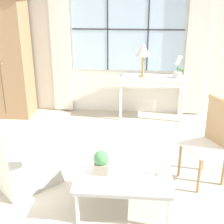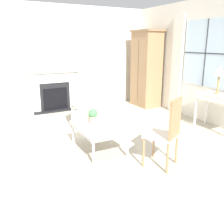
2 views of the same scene
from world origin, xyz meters
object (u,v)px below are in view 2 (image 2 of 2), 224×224
Objects in this scene: armoire at (146,69)px; console_table at (224,100)px; armchair_upholstered at (96,113)px; table_lamp at (220,71)px; side_chair_wooden at (168,129)px; fireplace at (54,87)px; coffee_table at (99,129)px; potted_plant_small at (93,116)px; pillar_candle at (109,129)px.

armoire reaches higher than console_table.
armoire reaches higher than armchair_upholstered.
table_lamp is at bearing 0.89° from armoire.
fireplace is at bearing -171.62° from side_chair_wooden.
armchair_upholstered is at bearing 15.63° from fireplace.
coffee_table is at bearing -94.50° from table_lamp.
side_chair_wooden is at bearing -71.85° from console_table.
potted_plant_small is at bearing -99.74° from table_lamp.
armchair_upholstered reaches higher than console_table.
console_table is 2.11m from side_chair_wooden.
fireplace reaches higher than table_lamp.
armchair_upholstered is at bearing -63.64° from armoire.
fireplace is at bearing -105.36° from armoire.
armoire is 3.60× the size of table_lamp.
potted_plant_small is (1.02, -0.53, 0.29)m from armchair_upholstered.
coffee_table is (-0.21, -2.64, -0.87)m from table_lamp.
armoire reaches higher than coffee_table.
table_lamp is (2.50, 0.04, 0.17)m from armoire.
coffee_table is at bearing -1.00° from fireplace.
console_table reaches higher than coffee_table.
potted_plant_small is (-0.45, -2.63, -0.69)m from table_lamp.
table_lamp is at bearing 54.96° from armchair_upholstered.
console_table is at bearing 1.06° from armoire.
armchair_upholstered reaches higher than coffee_table.
armoire reaches higher than table_lamp.
potted_plant_small is (-1.28, -0.64, -0.04)m from side_chair_wooden.
console_table is at bearing 76.76° from potted_plant_small.
pillar_candle is at bearing -44.08° from armoire.
side_chair_wooden is 1.05× the size of coffee_table.
potted_plant_small reaches higher than pillar_candle.
table_lamp is at bearing 93.88° from pillar_candle.
side_chair_wooden is at bearing -30.44° from armoire.
armoire is at bearing 149.56° from side_chair_wooden.
console_table is 1.11× the size of side_chair_wooden.
armoire is (0.70, 2.55, 0.44)m from fireplace.
side_chair_wooden is at bearing 26.53° from potted_plant_small.
fireplace is 4.07m from side_chair_wooden.
pillar_candle is at bearing -86.12° from table_lamp.
console_table is (3.37, 2.59, 0.04)m from fireplace.
armchair_upholstered is at bearing 162.30° from pillar_candle.
armchair_upholstered reaches higher than potted_plant_small.
side_chair_wooden is (0.66, -2.00, -0.09)m from console_table.
pillar_candle is (0.01, -2.64, -0.20)m from console_table.
armoire is 2.70m from console_table.
table_lamp is 2.75m from armchair_upholstered.
armchair_upholstered is 8.42× the size of pillar_candle.
fireplace is 1.83m from armchair_upholstered.
coffee_table is at bearing -48.60° from armoire.
armoire reaches higher than side_chair_wooden.
side_chair_wooden is at bearing 8.38° from fireplace.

